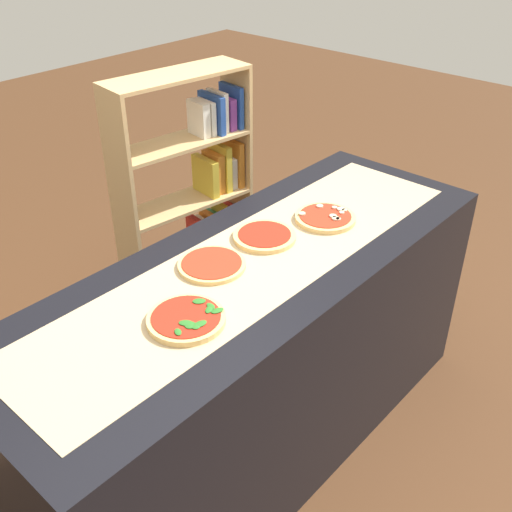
{
  "coord_description": "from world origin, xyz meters",
  "views": [
    {
      "loc": [
        -1.38,
        -1.24,
        2.14
      ],
      "look_at": [
        0.0,
        0.0,
        0.96
      ],
      "focal_mm": 42.41,
      "sensor_mm": 36.0,
      "label": 1
    }
  ],
  "objects_px": {
    "pizza_plain_1": "(212,265)",
    "bookshelf": "(201,197)",
    "pizza_plain_2": "(265,236)",
    "pizza_mushroom_3": "(325,218)",
    "pizza_spinach_0": "(187,319)"
  },
  "relations": [
    {
      "from": "pizza_plain_1",
      "to": "pizza_plain_2",
      "type": "relative_size",
      "value": 1.0
    },
    {
      "from": "pizza_spinach_0",
      "to": "pizza_plain_1",
      "type": "height_order",
      "value": "pizza_spinach_0"
    },
    {
      "from": "pizza_plain_2",
      "to": "pizza_mushroom_3",
      "type": "relative_size",
      "value": 0.99
    },
    {
      "from": "pizza_plain_1",
      "to": "bookshelf",
      "type": "bearing_deg",
      "value": 48.97
    },
    {
      "from": "pizza_plain_1",
      "to": "bookshelf",
      "type": "relative_size",
      "value": 0.18
    },
    {
      "from": "pizza_plain_1",
      "to": "pizza_spinach_0",
      "type": "bearing_deg",
      "value": -148.82
    },
    {
      "from": "pizza_plain_2",
      "to": "pizza_mushroom_3",
      "type": "distance_m",
      "value": 0.29
    },
    {
      "from": "pizza_plain_2",
      "to": "bookshelf",
      "type": "distance_m",
      "value": 1.0
    },
    {
      "from": "pizza_plain_2",
      "to": "pizza_mushroom_3",
      "type": "xyz_separation_m",
      "value": [
        0.28,
        -0.09,
        0.0
      ]
    },
    {
      "from": "pizza_plain_1",
      "to": "pizza_plain_2",
      "type": "height_order",
      "value": "pizza_plain_2"
    },
    {
      "from": "pizza_spinach_0",
      "to": "bookshelf",
      "type": "distance_m",
      "value": 1.44
    },
    {
      "from": "pizza_spinach_0",
      "to": "pizza_mushroom_3",
      "type": "height_order",
      "value": "same"
    },
    {
      "from": "pizza_spinach_0",
      "to": "pizza_plain_1",
      "type": "bearing_deg",
      "value": 31.18
    },
    {
      "from": "pizza_plain_1",
      "to": "bookshelf",
      "type": "xyz_separation_m",
      "value": [
        0.73,
        0.83,
        -0.28
      ]
    },
    {
      "from": "pizza_spinach_0",
      "to": "pizza_mushroom_3",
      "type": "bearing_deg",
      "value": 4.78
    }
  ]
}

